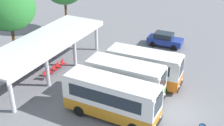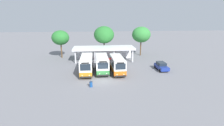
# 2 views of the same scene
# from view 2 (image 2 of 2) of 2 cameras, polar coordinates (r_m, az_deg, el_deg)

# --- Properties ---
(ground_plane) EXTENTS (180.00, 180.00, 0.00)m
(ground_plane) POSITION_cam_2_polar(r_m,az_deg,el_deg) (29.80, -3.30, -5.95)
(ground_plane) COLOR slate
(city_bus_nearest_orange) EXTENTS (2.37, 7.60, 3.33)m
(city_bus_nearest_orange) POSITION_cam_2_polar(r_m,az_deg,el_deg) (33.34, -8.49, -0.37)
(city_bus_nearest_orange) COLOR black
(city_bus_nearest_orange) RESTS_ON ground
(city_bus_second_in_row) EXTENTS (2.56, 6.75, 3.31)m
(city_bus_second_in_row) POSITION_cam_2_polar(r_m,az_deg,el_deg) (33.52, -3.40, -0.15)
(city_bus_second_in_row) COLOR black
(city_bus_second_in_row) RESTS_ON ground
(city_bus_middle_cream) EXTENTS (2.56, 7.03, 3.20)m
(city_bus_middle_cream) POSITION_cam_2_polar(r_m,az_deg,el_deg) (33.22, 1.77, -0.38)
(city_bus_middle_cream) COLOR black
(city_bus_middle_cream) RESTS_ON ground
(parked_car_flank) EXTENTS (1.92, 4.17, 1.62)m
(parked_car_flank) POSITION_cam_2_polar(r_m,az_deg,el_deg) (36.66, 16.20, -0.99)
(parked_car_flank) COLOR black
(parked_car_flank) RESTS_ON ground
(terminal_canopy) EXTENTS (14.89, 4.92, 3.40)m
(terminal_canopy) POSITION_cam_2_polar(r_m,az_deg,el_deg) (42.70, -2.76, 4.40)
(terminal_canopy) COLOR silver
(terminal_canopy) RESTS_ON ground
(waiting_chair_end_by_column) EXTENTS (0.45, 0.45, 0.86)m
(waiting_chair_end_by_column) POSITION_cam_2_polar(r_m,az_deg,el_deg) (41.64, -4.62, 1.16)
(waiting_chair_end_by_column) COLOR slate
(waiting_chair_end_by_column) RESTS_ON ground
(waiting_chair_second_from_end) EXTENTS (0.45, 0.45, 0.86)m
(waiting_chair_second_from_end) POSITION_cam_2_polar(r_m,az_deg,el_deg) (41.66, -3.67, 1.19)
(waiting_chair_second_from_end) COLOR slate
(waiting_chair_second_from_end) RESTS_ON ground
(waiting_chair_middle_seat) EXTENTS (0.45, 0.45, 0.86)m
(waiting_chair_middle_seat) POSITION_cam_2_polar(r_m,az_deg,el_deg) (41.60, -2.73, 1.18)
(waiting_chair_middle_seat) COLOR slate
(waiting_chair_middle_seat) RESTS_ON ground
(waiting_chair_fourth_seat) EXTENTS (0.45, 0.45, 0.86)m
(waiting_chair_fourth_seat) POSITION_cam_2_polar(r_m,az_deg,el_deg) (41.71, -1.79, 1.23)
(waiting_chair_fourth_seat) COLOR slate
(waiting_chair_fourth_seat) RESTS_ON ground
(waiting_chair_fifth_seat) EXTENTS (0.45, 0.45, 0.86)m
(waiting_chair_fifth_seat) POSITION_cam_2_polar(r_m,az_deg,el_deg) (41.68, -0.84, 1.22)
(waiting_chair_fifth_seat) COLOR slate
(waiting_chair_fifth_seat) RESTS_ON ground
(roadside_tree_behind_canopy) EXTENTS (5.34, 5.34, 8.17)m
(roadside_tree_behind_canopy) POSITION_cam_2_polar(r_m,az_deg,el_deg) (45.85, -2.69, 9.39)
(roadside_tree_behind_canopy) COLOR brown
(roadside_tree_behind_canopy) RESTS_ON ground
(roadside_tree_east_of_canopy) EXTENTS (5.02, 5.02, 7.94)m
(roadside_tree_east_of_canopy) POSITION_cam_2_polar(r_m,az_deg,el_deg) (47.95, 9.76, 9.33)
(roadside_tree_east_of_canopy) COLOR brown
(roadside_tree_east_of_canopy) RESTS_ON ground
(roadside_tree_west_of_canopy) EXTENTS (4.44, 4.44, 7.20)m
(roadside_tree_west_of_canopy) POSITION_cam_2_polar(r_m,az_deg,el_deg) (46.57, -16.87, 8.09)
(roadside_tree_west_of_canopy) COLOR brown
(roadside_tree_west_of_canopy) RESTS_ON ground
(litter_bin_apron) EXTENTS (0.49, 0.49, 0.90)m
(litter_bin_apron) POSITION_cam_2_polar(r_m,az_deg,el_deg) (27.37, -7.05, -7.06)
(litter_bin_apron) COLOR #19478C
(litter_bin_apron) RESTS_ON ground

